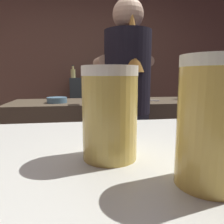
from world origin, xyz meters
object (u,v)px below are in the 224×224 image
(knife_block, at_px, (189,89))
(pint_glass_far, at_px, (212,122))
(bartender, at_px, (127,101))
(pint_glass_near, at_px, (110,113))
(bottle_soy, at_px, (105,73))
(bottle_hot_sauce, at_px, (122,72))
(chefs_knife, at_px, (146,100))
(mixing_bowl, at_px, (57,100))
(bottle_olive_oil, at_px, (103,73))
(bottle_vinegar, at_px, (73,73))

(knife_block, relative_size, pint_glass_far, 1.84)
(bartender, xyz_separation_m, pint_glass_near, (-0.31, -1.25, 0.13))
(pint_glass_far, height_order, bottle_soy, bottle_soy)
(bottle_hot_sauce, bearing_deg, knife_block, -68.63)
(chefs_knife, bearing_deg, bartender, -111.32)
(chefs_knife, bearing_deg, pint_glass_near, -96.31)
(knife_block, height_order, pint_glass_near, knife_block)
(bartender, distance_m, mixing_bowl, 0.67)
(knife_block, relative_size, chefs_knife, 1.12)
(chefs_knife, xyz_separation_m, bottle_hot_sauce, (0.03, 1.29, 0.29))
(mixing_bowl, relative_size, bottle_olive_oil, 0.97)
(pint_glass_near, xyz_separation_m, pint_glass_far, (0.10, -0.10, 0.00))
(knife_block, xyz_separation_m, mixing_bowl, (-1.32, -0.12, -0.08))
(mixing_bowl, height_order, pint_glass_far, pint_glass_far)
(bottle_hot_sauce, bearing_deg, bottle_soy, 155.21)
(knife_block, relative_size, bottle_olive_oil, 1.48)
(mixing_bowl, height_order, bottle_soy, bottle_soy)
(bartender, relative_size, chefs_knife, 7.12)
(knife_block, distance_m, chefs_knife, 0.51)
(mixing_bowl, relative_size, pint_glass_near, 1.27)
(bartender, height_order, chefs_knife, bartender)
(bartender, distance_m, bottle_olive_oil, 1.65)
(bottle_vinegar, bearing_deg, pint_glass_far, -85.79)
(mixing_bowl, bearing_deg, bartender, -35.06)
(bottle_vinegar, bearing_deg, bottle_soy, 21.49)
(mixing_bowl, distance_m, pint_glass_near, 1.66)
(chefs_knife, bearing_deg, knife_block, 25.61)
(pint_glass_near, height_order, bottle_vinegar, bottle_vinegar)
(bartender, distance_m, bottle_vinegar, 1.69)
(chefs_knife, height_order, bottle_olive_oil, bottle_olive_oil)
(bartender, relative_size, bottle_vinegar, 9.46)
(mixing_bowl, xyz_separation_m, bottle_hot_sauce, (0.86, 1.31, 0.27))
(pint_glass_far, relative_size, bottle_vinegar, 0.81)
(bottle_vinegar, distance_m, bottle_olive_oil, 0.44)
(pint_glass_far, height_order, bottle_olive_oil, bottle_olive_oil)
(bottle_hot_sauce, bearing_deg, bartender, -100.23)
(knife_block, bearing_deg, pint_glass_near, -121.50)
(knife_block, relative_size, bottle_hot_sauce, 1.16)
(pint_glass_far, relative_size, bottle_olive_oil, 0.80)
(pint_glass_far, bearing_deg, chefs_knife, 74.34)
(chefs_knife, relative_size, pint_glass_far, 1.65)
(knife_block, height_order, bottle_olive_oil, bottle_olive_oil)
(pint_glass_near, bearing_deg, chefs_knife, 70.34)
(bartender, xyz_separation_m, bottle_olive_oil, (0.01, 1.63, 0.23))
(bottle_soy, bearing_deg, bartender, -91.54)
(chefs_knife, relative_size, bottle_soy, 1.32)
(chefs_knife, bearing_deg, bottle_vinegar, 133.63)
(mixing_bowl, relative_size, bottle_soy, 0.97)
(bottle_olive_oil, bearing_deg, pint_glass_far, -94.18)
(bartender, bearing_deg, bottle_hot_sauce, -14.04)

